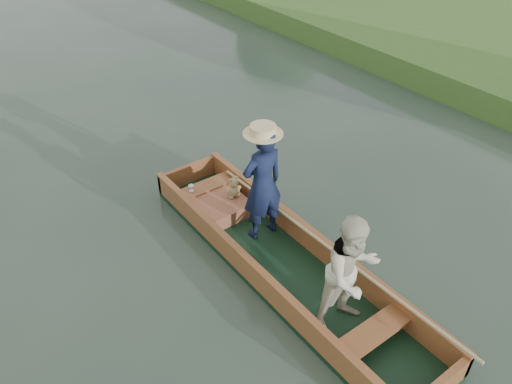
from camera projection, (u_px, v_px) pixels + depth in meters
ground at (282, 269)px, 6.78m from camera, size 120.00×120.00×0.00m
punt at (290, 240)px, 6.42m from camera, size 1.12×5.13×1.82m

